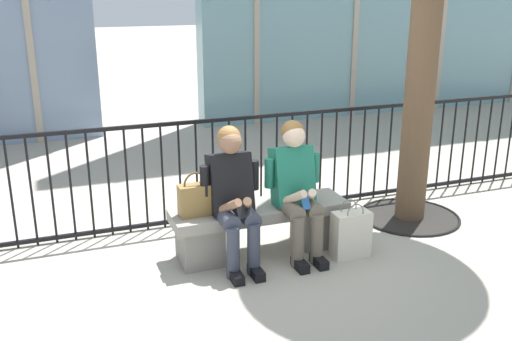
{
  "coord_description": "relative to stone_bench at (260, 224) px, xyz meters",
  "views": [
    {
      "loc": [
        -1.73,
        -4.51,
        2.33
      ],
      "look_at": [
        0.0,
        0.1,
        0.75
      ],
      "focal_mm": 40.84,
      "sensor_mm": 36.0,
      "label": 1
    }
  ],
  "objects": [
    {
      "name": "seated_person_with_phone",
      "position": [
        -0.29,
        -0.13,
        0.38
      ],
      "size": [
        0.52,
        0.66,
        1.21
      ],
      "color": "#383D4C",
      "rests_on": "ground"
    },
    {
      "name": "plaza_railing",
      "position": [
        -0.0,
        0.87,
        0.27
      ],
      "size": [
        8.65,
        0.04,
        1.08
      ],
      "color": "black",
      "rests_on": "ground"
    },
    {
      "name": "ground_plane",
      "position": [
        0.0,
        0.0,
        -0.27
      ],
      "size": [
        60.0,
        60.0,
        0.0
      ],
      "primitive_type": "plane",
      "color": "#A8A091"
    },
    {
      "name": "stone_bench",
      "position": [
        0.0,
        0.0,
        0.0
      ],
      "size": [
        1.6,
        0.44,
        0.45
      ],
      "color": "gray",
      "rests_on": "ground"
    },
    {
      "name": "seated_person_companion",
      "position": [
        0.29,
        -0.13,
        0.38
      ],
      "size": [
        0.52,
        0.66,
        1.21
      ],
      "color": "#6B6051",
      "rests_on": "ground"
    },
    {
      "name": "shopping_bag",
      "position": [
        0.73,
        -0.36,
        -0.06
      ],
      "size": [
        0.34,
        0.18,
        0.52
      ],
      "color": "beige",
      "rests_on": "ground"
    },
    {
      "name": "handbag_on_bench",
      "position": [
        -0.58,
        -0.01,
        0.32
      ],
      "size": [
        0.31,
        0.14,
        0.39
      ],
      "color": "olive",
      "rests_on": "stone_bench"
    }
  ]
}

